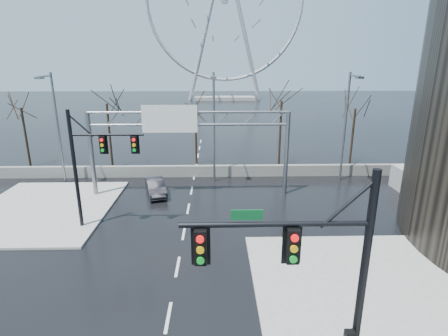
{
  "coord_description": "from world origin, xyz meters",
  "views": [
    {
      "loc": [
        2.14,
        -12.88,
        10.74
      ],
      "look_at": [
        2.69,
        9.49,
        4.0
      ],
      "focal_mm": 28.0,
      "sensor_mm": 36.0,
      "label": 1
    }
  ],
  "objects_px": {
    "signal_mast_near": "(319,272)",
    "ferris_wheel": "(225,6)",
    "sign_gantry": "(184,135)",
    "car": "(156,187)",
    "signal_mast_far": "(91,159)"
  },
  "relations": [
    {
      "from": "signal_mast_near",
      "to": "ferris_wheel",
      "type": "bearing_deg",
      "value": 90.08
    },
    {
      "from": "signal_mast_near",
      "to": "ferris_wheel",
      "type": "distance_m",
      "value": 101.29
    },
    {
      "from": "sign_gantry",
      "to": "car",
      "type": "bearing_deg",
      "value": 176.74
    },
    {
      "from": "signal_mast_near",
      "to": "signal_mast_far",
      "type": "xyz_separation_m",
      "value": [
        -11.01,
        13.0,
        -0.04
      ]
    },
    {
      "from": "signal_mast_near",
      "to": "ferris_wheel",
      "type": "relative_size",
      "value": 0.16
    },
    {
      "from": "sign_gantry",
      "to": "car",
      "type": "height_order",
      "value": "sign_gantry"
    },
    {
      "from": "sign_gantry",
      "to": "ferris_wheel",
      "type": "distance_m",
      "value": 82.91
    },
    {
      "from": "signal_mast_far",
      "to": "sign_gantry",
      "type": "relative_size",
      "value": 0.49
    },
    {
      "from": "ferris_wheel",
      "to": "car",
      "type": "height_order",
      "value": "ferris_wheel"
    },
    {
      "from": "signal_mast_near",
      "to": "signal_mast_far",
      "type": "distance_m",
      "value": 17.03
    },
    {
      "from": "signal_mast_near",
      "to": "sign_gantry",
      "type": "bearing_deg",
      "value": 106.19
    },
    {
      "from": "signal_mast_far",
      "to": "ferris_wheel",
      "type": "relative_size",
      "value": 0.16
    },
    {
      "from": "signal_mast_far",
      "to": "sign_gantry",
      "type": "height_order",
      "value": "signal_mast_far"
    },
    {
      "from": "ferris_wheel",
      "to": "sign_gantry",
      "type": "bearing_deg",
      "value": -93.84
    },
    {
      "from": "signal_mast_far",
      "to": "sign_gantry",
      "type": "xyz_separation_m",
      "value": [
        5.49,
        6.0,
        0.35
      ]
    }
  ]
}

